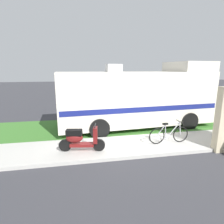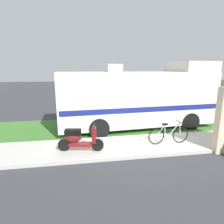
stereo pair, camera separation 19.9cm
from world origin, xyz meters
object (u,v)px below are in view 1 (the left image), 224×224
at_px(motorhome_rv, 138,97).
at_px(bicycle, 169,134).
at_px(scooter, 80,139).
at_px(pickup_truck_near, 186,95).

distance_m(motorhome_rv, bicycle, 2.94).
xyz_separation_m(motorhome_rv, bicycle, (0.43, -2.69, -1.11)).
bearing_deg(scooter, bicycle, 1.67).
distance_m(motorhome_rv, scooter, 4.24).
xyz_separation_m(motorhome_rv, scooter, (-3.03, -2.79, -1.02)).
height_order(motorhome_rv, bicycle, motorhome_rv).
distance_m(bicycle, pickup_truck_near, 9.01).
bearing_deg(pickup_truck_near, scooter, -139.43).
bearing_deg(motorhome_rv, bicycle, -80.97).
height_order(bicycle, pickup_truck_near, pickup_truck_near).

